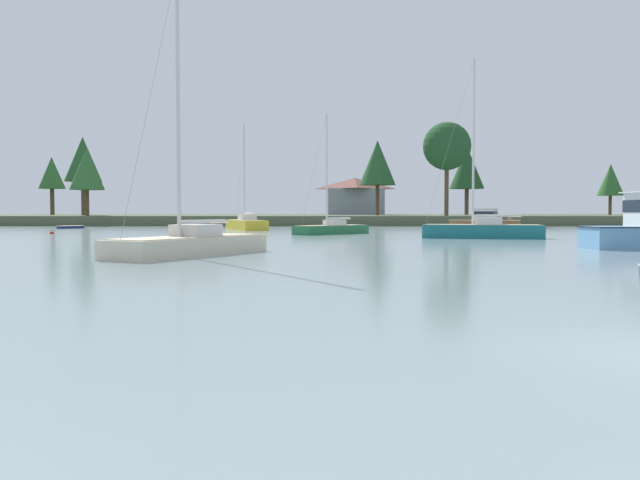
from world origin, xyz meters
TOP-DOWN VIEW (x-y plane):
  - far_shore_bank at (0.00, 108.27)m, footprint 181.23×58.11m
  - sailboat_cream at (-11.19, 21.30)m, footprint 6.56×9.08m
  - sailboat_teal at (6.96, 40.20)m, footprint 9.08×4.23m
  - sailboat_yellow at (-13.21, 62.68)m, footprint 5.58×9.63m
  - cruiser_wood at (14.78, 67.82)m, footprint 8.95×6.23m
  - dinghy_navy at (-34.28, 67.96)m, footprint 2.93×3.08m
  - sailboat_green at (-4.16, 49.02)m, footprint 6.86×6.81m
  - mooring_buoy_red at (-28.88, 49.23)m, footprint 0.38×0.38m
  - shore_tree_inland_b at (-52.69, 108.39)m, footprint 4.60×4.60m
  - shore_tree_center_left at (43.54, 102.08)m, footprint 4.32×4.32m
  - shore_tree_far_left at (-38.23, 84.91)m, footprint 4.86×4.86m
  - shore_tree_center at (20.28, 105.92)m, footprint 5.98×5.98m
  - shore_tree_right at (-43.96, 99.46)m, footprint 5.96×5.96m
  - shore_tree_left at (12.51, 83.56)m, footprint 6.69×6.69m
  - shore_tree_center_right at (3.46, 90.61)m, footprint 5.48×5.48m
  - cottage_eastern at (1.33, 113.99)m, footprint 10.92×10.53m

SIDE VIEW (x-z plane):
  - mooring_buoy_red at x=-28.88m, z-range -0.15..0.28m
  - dinghy_navy at x=-34.28m, z-range -0.11..0.34m
  - sailboat_green at x=-4.16m, z-range -5.26..5.73m
  - sailboat_cream at x=-11.19m, z-range -6.45..6.98m
  - sailboat_yellow at x=-13.21m, z-range -5.83..6.39m
  - sailboat_teal at x=6.96m, z-range -6.72..7.30m
  - cruiser_wood at x=14.78m, z-range -1.73..2.71m
  - far_shore_bank at x=0.00m, z-range 0.00..1.35m
  - cottage_eastern at x=1.33m, z-range 1.46..8.27m
  - shore_tree_center_left at x=43.54m, z-range 2.94..11.48m
  - shore_tree_far_left at x=-38.23m, z-range 3.16..12.78m
  - shore_tree_inland_b at x=-52.69m, z-range 3.54..13.79m
  - shore_tree_center_right at x=3.46m, z-range 3.59..14.87m
  - shore_tree_center at x=20.28m, z-range 3.56..15.40m
  - shore_tree_right at x=-43.96m, z-range 4.03..16.82m
  - shore_tree_left at x=12.51m, z-range 4.48..17.53m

